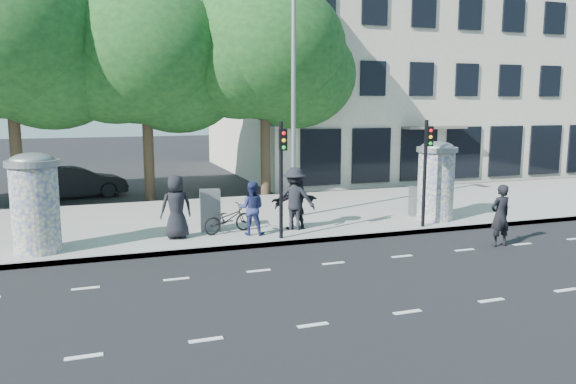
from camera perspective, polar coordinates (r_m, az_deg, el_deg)
name	(u,v)px	position (r m, az deg, el deg)	size (l,w,h in m)	color
ground	(358,279)	(13.35, 7.10, -8.80)	(120.00, 120.00, 0.00)	black
sidewalk	(265,216)	(20.11, -2.38, -2.44)	(40.00, 8.00, 0.15)	gray
curb	(304,241)	(16.46, 1.62, -5.02)	(40.00, 0.10, 0.16)	slate
lane_dash_near	(407,312)	(11.53, 12.03, -11.84)	(32.00, 0.12, 0.01)	silver
lane_dash_far	(334,263)	(14.56, 4.65, -7.23)	(32.00, 0.12, 0.01)	silver
ad_column_left	(35,201)	(16.14, -24.32, -0.81)	(1.36, 1.36, 2.65)	beige
ad_column_right	(436,179)	(19.57, 14.80, 1.29)	(1.36, 1.36, 2.65)	beige
traffic_pole_near	(282,168)	(16.10, -0.65, 2.46)	(0.22, 0.31, 3.40)	black
traffic_pole_far	(426,162)	(18.19, 13.86, 2.96)	(0.22, 0.31, 3.40)	black
street_lamp	(294,81)	(19.15, 0.63, 11.20)	(0.25, 0.93, 8.00)	slate
tree_mid_left	(7,37)	(24.16, -26.61, 13.87)	(7.20, 7.20, 9.57)	#38281C
tree_near_left	(145,54)	(24.25, -14.36, 13.47)	(6.80, 6.80, 8.97)	#38281C
tree_center	(265,50)	(24.84, -2.36, 14.20)	(7.00, 7.00, 9.30)	#38281C
building	(391,71)	(36.05, 10.45, 11.95)	(20.30, 15.85, 12.00)	#B1A994
ped_a	(176,207)	(16.63, -11.29, -1.48)	(0.92, 0.60, 1.88)	black
ped_c	(252,208)	(16.83, -3.72, -1.65)	(0.79, 0.61, 1.62)	navy
ped_d	(295,199)	(17.48, 0.68, -0.67)	(1.26, 0.73, 1.95)	black
ped_f	(296,203)	(17.58, 0.83, -1.08)	(1.55, 0.56, 1.67)	black
man_road	(500,215)	(17.14, 20.75, -2.24)	(0.65, 0.43, 1.79)	black
bicycle	(228,219)	(17.18, -6.13, -2.72)	(1.67, 0.58, 0.88)	black
cabinet_left	(210,210)	(17.54, -7.91, -1.83)	(0.61, 0.45, 1.28)	slate
cabinet_right	(417,201)	(20.18, 12.92, -0.91)	(0.49, 0.36, 1.03)	slate
car_mid	(77,182)	(25.99, -20.61, 0.93)	(4.07, 1.42, 1.34)	black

